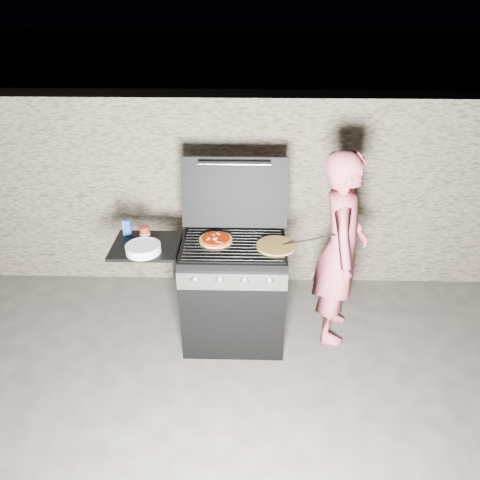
{
  "coord_description": "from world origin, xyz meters",
  "views": [
    {
      "loc": [
        0.13,
        -3.05,
        2.69
      ],
      "look_at": [
        0.05,
        0.0,
        0.95
      ],
      "focal_mm": 35.0,
      "sensor_mm": 36.0,
      "label": 1
    }
  ],
  "objects_px": {
    "sauce_jar": "(145,233)",
    "person": "(341,249)",
    "pizza_topped": "(216,239)",
    "gas_grill": "(203,293)"
  },
  "relations": [
    {
      "from": "pizza_topped",
      "to": "gas_grill",
      "type": "bearing_deg",
      "value": -155.05
    },
    {
      "from": "pizza_topped",
      "to": "sauce_jar",
      "type": "xyz_separation_m",
      "value": [
        -0.54,
        0.01,
        0.04
      ]
    },
    {
      "from": "gas_grill",
      "to": "sauce_jar",
      "type": "height_order",
      "value": "sauce_jar"
    },
    {
      "from": "person",
      "to": "pizza_topped",
      "type": "bearing_deg",
      "value": 103.02
    },
    {
      "from": "sauce_jar",
      "to": "gas_grill",
      "type": "bearing_deg",
      "value": -8.45
    },
    {
      "from": "gas_grill",
      "to": "person",
      "type": "distance_m",
      "value": 1.15
    },
    {
      "from": "pizza_topped",
      "to": "sauce_jar",
      "type": "relative_size",
      "value": 2.12
    },
    {
      "from": "sauce_jar",
      "to": "person",
      "type": "xyz_separation_m",
      "value": [
        1.52,
        0.05,
        -0.15
      ]
    },
    {
      "from": "gas_grill",
      "to": "person",
      "type": "height_order",
      "value": "person"
    },
    {
      "from": "pizza_topped",
      "to": "sauce_jar",
      "type": "bearing_deg",
      "value": 178.79
    }
  ]
}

